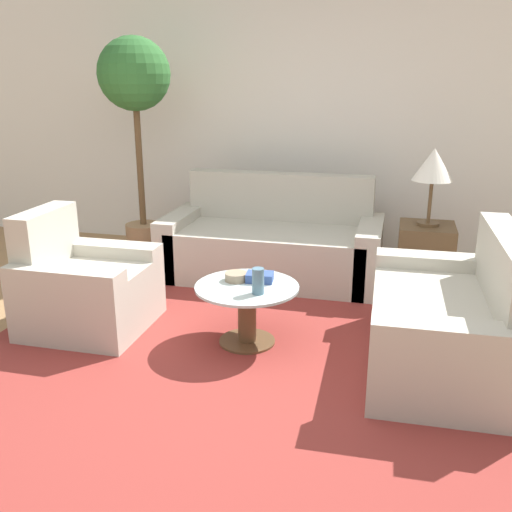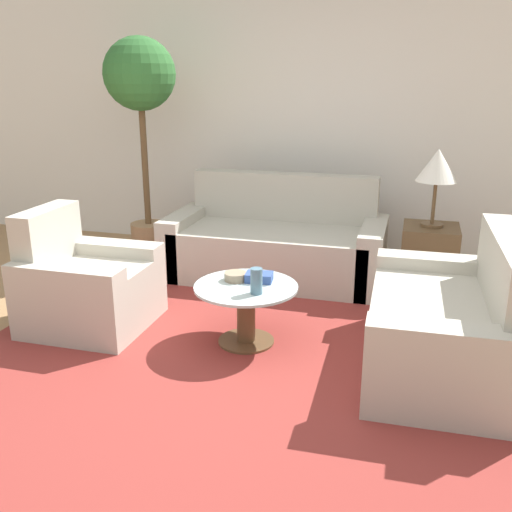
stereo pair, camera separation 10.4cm
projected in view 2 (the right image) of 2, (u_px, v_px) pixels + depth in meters
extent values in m
plane|color=#9E754C|center=(198.00, 385.00, 3.40)|extent=(14.00, 14.00, 0.00)
cube|color=white|center=(301.00, 123.00, 5.71)|extent=(10.00, 0.06, 2.60)
cube|color=maroon|center=(246.00, 342.00, 3.93)|extent=(3.51, 3.69, 0.01)
cube|color=#B2AD9E|center=(275.00, 253.00, 5.13)|extent=(1.73, 0.89, 0.46)
cube|color=#B2AD9E|center=(284.00, 220.00, 5.39)|extent=(1.73, 0.18, 0.89)
cube|color=#B2AD9E|center=(186.00, 241.00, 5.34)|extent=(0.20, 0.89, 0.55)
cube|color=#B2AD9E|center=(372.00, 256.00, 4.89)|extent=(0.20, 0.89, 0.55)
cube|color=#B2AD9E|center=(92.00, 295.00, 4.15)|extent=(0.82, 0.61, 0.46)
cube|color=#B2AD9E|center=(51.00, 266.00, 4.17)|extent=(0.18, 0.61, 0.86)
cube|color=#B2AD9E|center=(68.00, 305.00, 3.86)|extent=(0.82, 0.20, 0.55)
cube|color=#B2AD9E|center=(112.00, 276.00, 4.41)|extent=(0.82, 0.20, 0.55)
cube|color=#B2AD9E|center=(439.00, 335.00, 3.52)|extent=(0.87, 1.22, 0.46)
cube|color=#B2AD9E|center=(502.00, 309.00, 3.38)|extent=(0.21, 1.20, 0.88)
cube|color=#B2AD9E|center=(436.00, 293.00, 4.06)|extent=(0.85, 0.22, 0.55)
cube|color=#B2AD9E|center=(446.00, 375.00, 2.96)|extent=(0.85, 0.22, 0.55)
cylinder|color=brown|center=(246.00, 341.00, 3.93)|extent=(0.39, 0.39, 0.02)
cylinder|color=brown|center=(246.00, 316.00, 3.87)|extent=(0.13, 0.13, 0.40)
cylinder|color=#B2C6C6|center=(246.00, 287.00, 3.81)|extent=(0.70, 0.70, 0.02)
cube|color=brown|center=(428.00, 260.00, 4.76)|extent=(0.45, 0.45, 0.58)
cylinder|color=brown|center=(432.00, 225.00, 4.67)|extent=(0.18, 0.18, 0.02)
cylinder|color=brown|center=(434.00, 203.00, 4.61)|extent=(0.03, 0.03, 0.35)
cone|color=white|center=(438.00, 165.00, 4.52)|extent=(0.33, 0.33, 0.26)
cylinder|color=#93704C|center=(150.00, 241.00, 5.64)|extent=(0.35, 0.35, 0.37)
cylinder|color=brown|center=(145.00, 161.00, 5.40)|extent=(0.06, 0.06, 1.22)
sphere|color=#2D662D|center=(140.00, 74.00, 5.16)|extent=(0.66, 0.66, 0.66)
cylinder|color=slate|center=(256.00, 281.00, 3.64)|extent=(0.08, 0.08, 0.17)
cylinder|color=gray|center=(236.00, 276.00, 3.89)|extent=(0.15, 0.15, 0.06)
cube|color=#334C8C|center=(259.00, 277.00, 3.88)|extent=(0.19, 0.15, 0.06)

